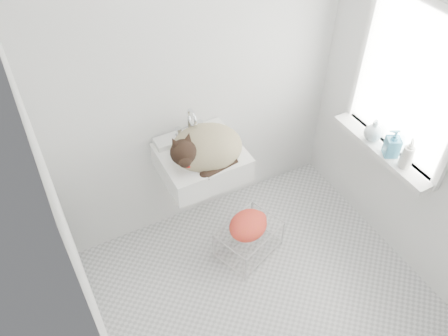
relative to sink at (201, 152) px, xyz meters
name	(u,v)px	position (x,y,z in m)	size (l,w,h in m)	color
floor	(266,295)	(0.13, -0.74, -0.85)	(2.20, 2.00, 0.02)	silver
back_wall	(200,79)	(0.13, 0.26, 0.40)	(2.20, 0.02, 2.50)	silver
right_wall	(432,113)	(1.23, -0.74, 0.40)	(0.02, 2.00, 2.50)	silver
left_wall	(75,249)	(-0.97, -0.74, 0.40)	(0.02, 2.00, 2.50)	silver
window_glass	(411,83)	(1.21, -0.54, 0.50)	(0.01, 0.80, 1.00)	white
window_frame	(409,84)	(1.20, -0.54, 0.50)	(0.04, 0.90, 1.10)	white
windowsill	(382,149)	(1.14, -0.54, -0.02)	(0.16, 0.88, 0.04)	white
sink	(201,152)	(0.00, 0.00, 0.00)	(0.57, 0.50, 0.23)	white
faucet	(189,122)	(0.00, 0.18, 0.14)	(0.21, 0.15, 0.21)	silver
cat	(204,149)	(0.01, -0.02, 0.04)	(0.53, 0.45, 0.32)	tan
wire_rack	(249,238)	(0.21, -0.34, -0.70)	(0.45, 0.32, 0.27)	silver
towel	(248,228)	(0.19, -0.35, -0.55)	(0.32, 0.22, 0.13)	#D87800
bottle_a	(403,166)	(1.13, -0.75, 0.00)	(0.07, 0.07, 0.19)	silver
bottle_b	(389,154)	(1.13, -0.62, 0.00)	(0.09, 0.10, 0.21)	teal
bottle_c	(371,139)	(1.13, -0.43, 0.00)	(0.13, 0.13, 0.17)	silver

